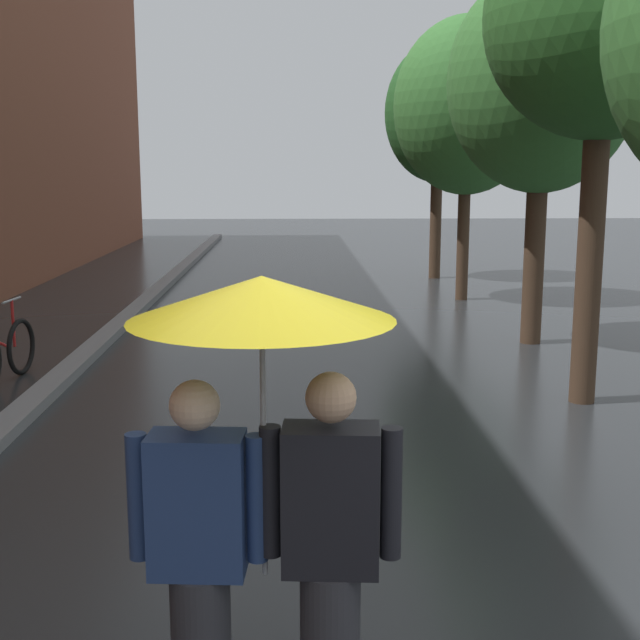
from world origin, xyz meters
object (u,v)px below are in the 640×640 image
(street_tree_1, at_px, (604,19))
(street_tree_3, at_px, (467,107))
(couple_under_umbrella, at_px, (264,447))
(street_tree_4, at_px, (438,113))
(street_tree_2, at_px, (542,83))

(street_tree_1, relative_size, street_tree_3, 0.99)
(street_tree_1, xyz_separation_m, couple_under_umbrella, (-3.28, -5.32, -2.62))
(street_tree_4, distance_m, couple_under_umbrella, 16.34)
(street_tree_2, bearing_deg, couple_under_umbrella, -113.24)
(street_tree_2, xyz_separation_m, street_tree_3, (-0.17, 4.09, -0.02))
(street_tree_2, distance_m, couple_under_umbrella, 9.45)
(street_tree_1, distance_m, couple_under_umbrella, 6.78)
(street_tree_3, height_order, street_tree_4, street_tree_4)
(street_tree_1, height_order, couple_under_umbrella, street_tree_1)
(street_tree_4, bearing_deg, street_tree_1, -91.08)
(street_tree_3, bearing_deg, street_tree_2, -87.55)
(street_tree_1, bearing_deg, couple_under_umbrella, -121.68)
(street_tree_3, xyz_separation_m, couple_under_umbrella, (-3.44, -12.51, -2.30))
(couple_under_umbrella, bearing_deg, street_tree_2, 66.76)
(street_tree_1, height_order, street_tree_4, street_tree_4)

